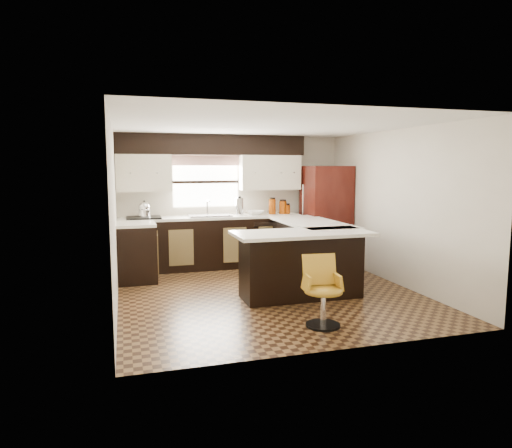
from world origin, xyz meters
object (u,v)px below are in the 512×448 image
object	(u,v)px
peninsula_long	(308,252)
peninsula_return	(301,266)
refrigerator	(326,215)
bar_chair	(324,292)

from	to	relation	value
peninsula_long	peninsula_return	size ratio (longest dim) A/B	1.18
peninsula_return	refrigerator	bearing A→B (deg)	56.98
peninsula_return	bar_chair	xyz separation A→B (m)	(-0.20, -1.18, -0.04)
bar_chair	peninsula_long	bearing A→B (deg)	77.30
peninsula_return	refrigerator	world-z (taller)	refrigerator
peninsula_return	refrigerator	size ratio (longest dim) A/B	0.90
peninsula_return	bar_chair	world-z (taller)	peninsula_return
peninsula_long	refrigerator	xyz separation A→B (m)	(0.79, 1.04, 0.47)
peninsula_return	bar_chair	size ratio (longest dim) A/B	2.02
peninsula_return	refrigerator	xyz separation A→B (m)	(1.31, 2.02, 0.47)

